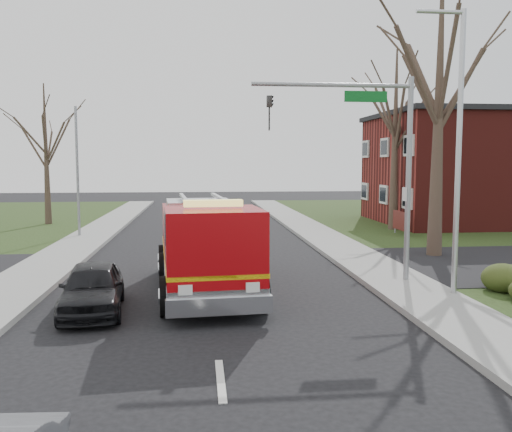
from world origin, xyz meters
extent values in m
plane|color=black|center=(0.00, 0.00, 0.00)|extent=(120.00, 120.00, 0.00)
cube|color=gray|center=(6.20, 0.00, 0.07)|extent=(2.40, 80.00, 0.15)
cube|color=maroon|center=(19.00, 18.00, 3.50)|extent=(15.00, 10.00, 7.00)
cube|color=black|center=(19.00, 18.00, 7.10)|extent=(15.40, 10.40, 0.30)
cube|color=silver|center=(11.45, 18.00, 2.00)|extent=(0.12, 1.40, 1.20)
cube|color=#561814|center=(10.50, 12.50, 0.90)|extent=(0.12, 2.00, 1.00)
cylinder|color=gray|center=(10.50, 11.70, 0.45)|extent=(0.08, 0.08, 0.90)
cylinder|color=gray|center=(10.50, 13.30, 0.45)|extent=(0.08, 0.08, 0.90)
cone|color=#3D2D24|center=(9.50, 6.00, 6.00)|extent=(0.64, 0.64, 12.00)
cone|color=#3D2D24|center=(11.00, 15.00, 5.25)|extent=(0.56, 0.56, 10.50)
cone|color=#3D2D24|center=(-10.00, 20.00, 4.50)|extent=(0.44, 0.44, 9.00)
cylinder|color=gray|center=(6.50, 1.50, 3.40)|extent=(0.18, 0.18, 6.80)
cylinder|color=gray|center=(3.90, 1.50, 6.50)|extent=(5.20, 0.14, 0.14)
cube|color=#0C591E|center=(5.00, 1.50, 6.15)|extent=(1.40, 0.06, 0.35)
imported|color=black|center=(1.90, 1.50, 6.15)|extent=(0.22, 0.18, 1.10)
cylinder|color=#B7BABF|center=(7.20, -0.50, 4.20)|extent=(0.16, 0.16, 8.40)
cylinder|color=#B7BABF|center=(6.50, -0.50, 8.30)|extent=(1.40, 0.12, 0.12)
cylinder|color=gray|center=(-6.80, 14.00, 3.50)|extent=(0.14, 0.14, 7.00)
cube|color=#9D070B|center=(-0.28, 2.27, 1.51)|extent=(2.91, 5.23, 2.04)
cube|color=#9D070B|center=(0.00, -1.41, 1.65)|extent=(2.71, 2.71, 2.33)
cube|color=#B7BABF|center=(-0.19, 1.11, 0.68)|extent=(3.12, 7.76, 0.44)
cube|color=#E5B20C|center=(-0.19, 1.11, 1.22)|extent=(3.13, 7.76, 0.12)
cube|color=black|center=(0.08, -2.47, 2.38)|extent=(2.23, 0.27, 0.83)
cube|color=#E5D866|center=(0.00, -1.41, 2.96)|extent=(1.58, 0.46, 0.17)
cylinder|color=black|center=(-1.25, -1.60, 0.53)|extent=(0.42, 1.09, 1.07)
cylinder|color=black|center=(1.27, -1.41, 0.53)|extent=(0.42, 1.09, 1.07)
cylinder|color=black|center=(-1.67, 3.92, 0.53)|extent=(0.42, 1.09, 1.07)
cylinder|color=black|center=(0.85, 4.12, 0.53)|extent=(0.42, 1.09, 1.07)
imported|color=black|center=(-3.25, -1.00, 0.67)|extent=(1.99, 4.10, 1.35)
camera|label=1|loc=(-0.36, -15.71, 4.03)|focal=38.00mm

